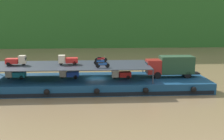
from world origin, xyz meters
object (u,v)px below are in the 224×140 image
object	(u,v)px
motorcycle_upper_centre	(100,62)
mini_truck_lower_mid	(121,74)
covered_lorry	(171,66)
mini_truck_upper_stern	(16,61)
mini_truck_lower_stern	(15,74)
mini_truck_upper_mid	(68,60)
motorcycle_upper_port	(102,65)
motorcycle_upper_stbd	(101,59)
cargo_barge	(97,83)
mini_truck_lower_aft	(69,74)

from	to	relation	value
motorcycle_upper_centre	mini_truck_lower_mid	bearing A→B (deg)	-7.71
covered_lorry	mini_truck_upper_stern	xyz separation A→B (m)	(-22.11, -0.08, 1.00)
covered_lorry	motorcycle_upper_centre	bearing A→B (deg)	-178.56
mini_truck_lower_stern	mini_truck_upper_mid	bearing A→B (deg)	-1.89
mini_truck_upper_stern	motorcycle_upper_port	bearing A→B (deg)	-11.70
covered_lorry	mini_truck_lower_mid	size ratio (longest dim) A/B	2.82
motorcycle_upper_port	motorcycle_upper_stbd	world-z (taller)	same
cargo_barge	motorcycle_upper_stbd	world-z (taller)	motorcycle_upper_stbd
covered_lorry	motorcycle_upper_stbd	world-z (taller)	covered_lorry
mini_truck_lower_mid	mini_truck_upper_stern	xyz separation A→B (m)	(-14.70, 0.57, 2.00)
mini_truck_lower_stern	motorcycle_upper_centre	world-z (taller)	motorcycle_upper_centre
mini_truck_lower_mid	motorcycle_upper_stbd	world-z (taller)	motorcycle_upper_stbd
motorcycle_upper_port	motorcycle_upper_centre	xyz separation A→B (m)	(-0.24, 2.31, 0.00)
motorcycle_upper_centre	motorcycle_upper_stbd	xyz separation A→B (m)	(0.12, 2.31, 0.00)
cargo_barge	motorcycle_upper_centre	bearing A→B (deg)	3.35
cargo_barge	motorcycle_upper_centre	xyz separation A→B (m)	(0.58, 0.03, 3.18)
covered_lorry	mini_truck_lower_mid	xyz separation A→B (m)	(-7.41, -0.65, -1.00)
covered_lorry	mini_truck_lower_mid	world-z (taller)	covered_lorry
cargo_barge	mini_truck_upper_stern	xyz separation A→B (m)	(-11.21, 0.21, 3.44)
mini_truck_upper_stern	motorcycle_upper_stbd	distance (m)	12.10
mini_truck_lower_stern	motorcycle_upper_centre	size ratio (longest dim) A/B	1.45
motorcycle_upper_stbd	motorcycle_upper_port	bearing A→B (deg)	-88.51
covered_lorry	mini_truck_lower_stern	xyz separation A→B (m)	(-22.47, 0.28, -1.00)
cargo_barge	mini_truck_lower_stern	bearing A→B (deg)	177.18
mini_truck_lower_stern	mini_truck_lower_mid	world-z (taller)	same
mini_truck_lower_stern	cargo_barge	bearing A→B (deg)	-2.82
mini_truck_lower_aft	mini_truck_lower_mid	xyz separation A→B (m)	(7.44, -0.70, 0.00)
covered_lorry	mini_truck_upper_mid	bearing A→B (deg)	179.89
cargo_barge	mini_truck_upper_stern	distance (m)	11.73
covered_lorry	motorcycle_upper_stbd	xyz separation A→B (m)	(-10.21, 2.05, 0.74)
mini_truck_lower_aft	mini_truck_lower_mid	bearing A→B (deg)	-5.36
mini_truck_upper_stern	motorcycle_upper_stbd	size ratio (longest dim) A/B	1.46
mini_truck_upper_mid	motorcycle_upper_stbd	xyz separation A→B (m)	(4.74, 2.02, -0.26)
mini_truck_upper_stern	motorcycle_upper_port	world-z (taller)	mini_truck_upper_stern
mini_truck_lower_stern	mini_truck_lower_aft	size ratio (longest dim) A/B	1.00
mini_truck_upper_mid	motorcycle_upper_centre	xyz separation A→B (m)	(4.63, -0.29, -0.26)
mini_truck_lower_aft	mini_truck_lower_mid	distance (m)	7.47
cargo_barge	motorcycle_upper_port	bearing A→B (deg)	-70.28
mini_truck_lower_mid	mini_truck_upper_stern	world-z (taller)	mini_truck_upper_stern
mini_truck_lower_aft	mini_truck_upper_mid	size ratio (longest dim) A/B	0.99
motorcycle_upper_port	mini_truck_lower_mid	bearing A→B (deg)	35.61
cargo_barge	mini_truck_upper_stern	bearing A→B (deg)	178.92
mini_truck_lower_stern	mini_truck_lower_mid	size ratio (longest dim) A/B	0.99
mini_truck_upper_mid	mini_truck_lower_mid	bearing A→B (deg)	-5.18
mini_truck_lower_mid	motorcycle_upper_port	size ratio (longest dim) A/B	1.47
mini_truck_upper_mid	covered_lorry	bearing A→B (deg)	-0.11
motorcycle_upper_stbd	motorcycle_upper_centre	bearing A→B (deg)	-92.89
cargo_barge	mini_truck_upper_mid	size ratio (longest dim) A/B	11.41
mini_truck_lower_mid	covered_lorry	bearing A→B (deg)	5.05
mini_truck_lower_aft	motorcycle_upper_centre	bearing A→B (deg)	-3.84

